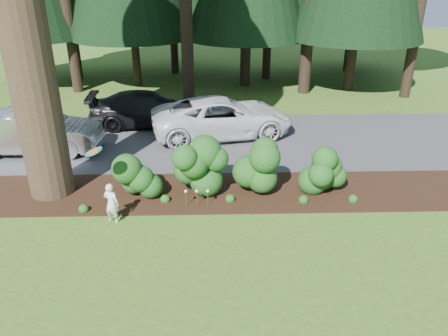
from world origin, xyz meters
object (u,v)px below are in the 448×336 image
car_silver_wagon (34,132)px  car_white_suv (222,117)px  car_dark_suv (149,109)px  child (111,203)px  frisbee (94,152)px

car_silver_wagon → car_white_suv: 6.86m
car_silver_wagon → car_dark_suv: 4.62m
car_dark_suv → child: size_ratio=4.29×
car_white_suv → child: 6.97m
car_dark_suv → car_silver_wagon: bearing=123.9°
car_dark_suv → child: (0.00, -7.59, -0.17)m
car_dark_suv → child: car_dark_suv is taller
car_white_suv → frisbee: (-3.31, -6.25, 1.22)m
car_dark_suv → frisbee: (-0.28, -7.57, 1.27)m
car_white_suv → child: bearing=142.6°
car_silver_wagon → car_white_suv: bearing=-77.3°
car_dark_suv → frisbee: frisbee is taller
car_silver_wagon → child: bearing=-142.4°
car_silver_wagon → car_dark_suv: car_silver_wagon is taller
car_silver_wagon → child: car_silver_wagon is taller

